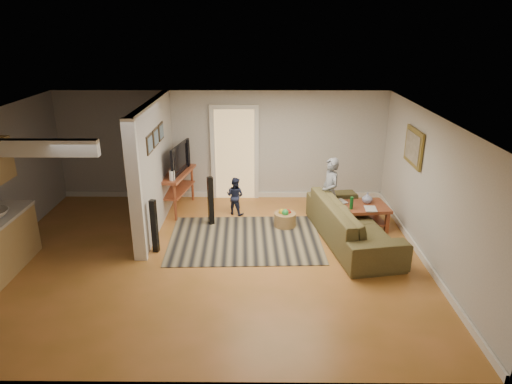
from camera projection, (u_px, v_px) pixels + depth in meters
ground at (210, 257)px, 8.09m from camera, size 7.50×7.50×0.00m
room_shell at (149, 171)px, 7.99m from camera, size 7.54×6.02×2.52m
area_rug at (245, 239)px, 8.74m from camera, size 2.94×2.20×0.01m
sofa at (351, 241)px, 8.67m from camera, size 1.50×2.81×0.78m
coffee_table at (357, 210)px, 9.11m from camera, size 1.32×0.86×0.73m
tv_console at (176, 176)px, 9.87m from camera, size 0.73×1.43×1.18m
speaker_left at (154, 226)px, 8.11m from camera, size 0.12×0.12×1.00m
speaker_right at (211, 201)px, 9.22m from camera, size 0.13×0.13×1.02m
toy_basket at (285, 219)px, 9.25m from camera, size 0.44×0.44×0.39m
child at (328, 224)px, 9.38m from camera, size 0.47×0.59×1.42m
toddler at (235, 214)px, 9.91m from camera, size 0.50×0.46×0.83m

